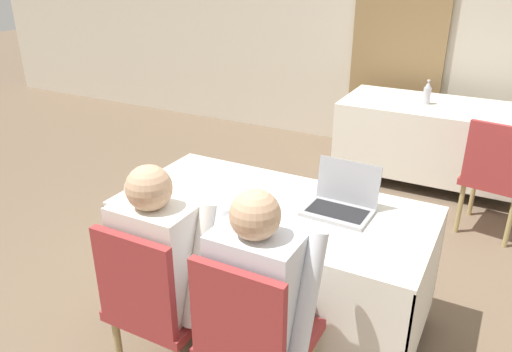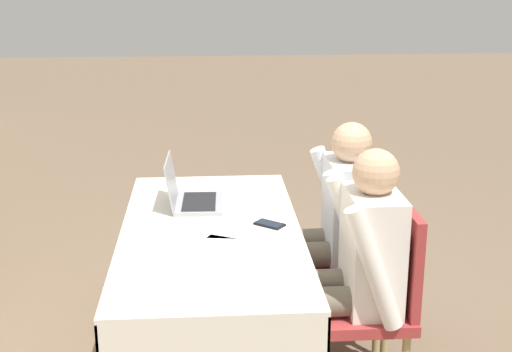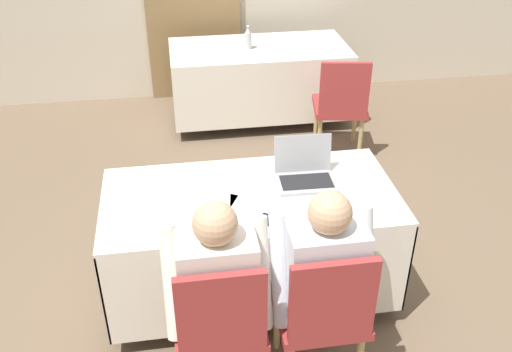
# 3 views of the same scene
# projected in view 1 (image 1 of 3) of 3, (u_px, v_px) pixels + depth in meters

# --- Properties ---
(ground_plane) EXTENTS (24.00, 24.00, 0.00)m
(ground_plane) POSITION_uv_depth(u_px,v_px,m) (272.00, 314.00, 2.97)
(ground_plane) COLOR brown
(wall_back) EXTENTS (12.00, 0.06, 2.70)m
(wall_back) POSITION_uv_depth(u_px,v_px,m) (414.00, 22.00, 5.00)
(wall_back) COLOR beige
(wall_back) RESTS_ON ground_plane
(curtain_panel) EXTENTS (0.95, 0.04, 2.65)m
(curtain_panel) POSITION_uv_depth(u_px,v_px,m) (400.00, 24.00, 5.01)
(curtain_panel) COLOR olive
(curtain_panel) RESTS_ON ground_plane
(conference_table_near) EXTENTS (1.67, 0.82, 0.74)m
(conference_table_near) POSITION_uv_depth(u_px,v_px,m) (274.00, 233.00, 2.75)
(conference_table_near) COLOR white
(conference_table_near) RESTS_ON ground_plane
(conference_table_far) EXTENTS (1.67, 0.82, 0.74)m
(conference_table_far) POSITION_uv_depth(u_px,v_px,m) (436.00, 124.00, 4.53)
(conference_table_far) COLOR white
(conference_table_far) RESTS_ON ground_plane
(laptop) EXTENTS (0.35, 0.29, 0.24)m
(laptop) POSITION_uv_depth(u_px,v_px,m) (341.00, 203.00, 2.59)
(laptop) COLOR #99999E
(laptop) RESTS_ON conference_table_near
(cell_phone) EXTENTS (0.14, 0.15, 0.01)m
(cell_phone) POSITION_uv_depth(u_px,v_px,m) (255.00, 228.00, 2.44)
(cell_phone) COLOR black
(cell_phone) RESTS_ON conference_table_near
(paper_beside_laptop) EXTENTS (0.32, 0.36, 0.00)m
(paper_beside_laptop) POSITION_uv_depth(u_px,v_px,m) (230.00, 202.00, 2.71)
(paper_beside_laptop) COLOR white
(paper_beside_laptop) RESTS_ON conference_table_near
(paper_centre_table) EXTENTS (0.25, 0.32, 0.00)m
(paper_centre_table) POSITION_uv_depth(u_px,v_px,m) (271.00, 205.00, 2.67)
(paper_centre_table) COLOR white
(paper_centre_table) RESTS_ON conference_table_near
(paper_left_edge) EXTENTS (0.31, 0.35, 0.00)m
(paper_left_edge) POSITION_uv_depth(u_px,v_px,m) (211.00, 172.00, 3.08)
(paper_left_edge) COLOR white
(paper_left_edge) RESTS_ON conference_table_near
(water_bottle) EXTENTS (0.07, 0.07, 0.22)m
(water_bottle) POSITION_uv_depth(u_px,v_px,m) (427.00, 93.00, 4.44)
(water_bottle) COLOR #B7B7C1
(water_bottle) RESTS_ON conference_table_far
(chair_near_left) EXTENTS (0.44, 0.44, 0.91)m
(chair_near_left) POSITION_uv_depth(u_px,v_px,m) (156.00, 301.00, 2.30)
(chair_near_left) COLOR tan
(chair_near_left) RESTS_ON ground_plane
(chair_near_right) EXTENTS (0.44, 0.44, 0.91)m
(chair_near_right) POSITION_uv_depth(u_px,v_px,m) (252.00, 337.00, 2.08)
(chair_near_right) COLOR tan
(chair_near_right) RESTS_ON ground_plane
(chair_far_spare) EXTENTS (0.51, 0.51, 0.91)m
(chair_far_spare) POSITION_uv_depth(u_px,v_px,m) (495.00, 174.00, 3.63)
(chair_far_spare) COLOR tan
(chair_far_spare) RESTS_ON ground_plane
(person_checkered_shirt) EXTENTS (0.50, 0.52, 1.17)m
(person_checkered_shirt) POSITION_uv_depth(u_px,v_px,m) (167.00, 260.00, 2.32)
(person_checkered_shirt) COLOR #665B4C
(person_checkered_shirt) RESTS_ON ground_plane
(person_white_shirt) EXTENTS (0.50, 0.52, 1.17)m
(person_white_shirt) POSITION_uv_depth(u_px,v_px,m) (264.00, 292.00, 2.10)
(person_white_shirt) COLOR #665B4C
(person_white_shirt) RESTS_ON ground_plane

